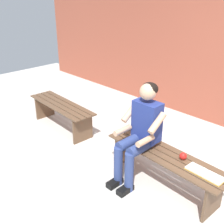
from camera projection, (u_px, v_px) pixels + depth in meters
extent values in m
cube|color=beige|center=(47.00, 182.00, 3.58)|extent=(10.00, 7.00, 0.04)
cube|color=#9E4C38|center=(223.00, 41.00, 4.62)|extent=(9.50, 0.24, 2.88)
cube|color=brown|center=(173.00, 150.00, 3.42)|extent=(1.59, 0.16, 0.02)
cube|color=brown|center=(168.00, 153.00, 3.35)|extent=(1.59, 0.16, 0.02)
cube|color=brown|center=(162.00, 156.00, 3.29)|extent=(1.59, 0.16, 0.02)
cube|color=brown|center=(156.00, 159.00, 3.23)|extent=(1.59, 0.16, 0.02)
cube|color=brown|center=(213.00, 199.00, 2.96)|extent=(0.05, 0.37, 0.43)
cube|color=brown|center=(125.00, 148.00, 3.87)|extent=(0.05, 0.37, 0.43)
cube|color=brown|center=(69.00, 102.00, 4.82)|extent=(1.45, 0.16, 0.02)
cube|color=brown|center=(64.00, 104.00, 4.76)|extent=(1.45, 0.16, 0.02)
cube|color=brown|center=(58.00, 105.00, 4.69)|extent=(1.45, 0.16, 0.02)
cube|color=brown|center=(53.00, 107.00, 4.63)|extent=(1.45, 0.16, 0.02)
cube|color=brown|center=(83.00, 129.00, 4.41)|extent=(0.05, 0.37, 0.43)
cube|color=brown|center=(45.00, 106.00, 5.23)|extent=(0.05, 0.37, 0.43)
cube|color=navy|center=(147.00, 121.00, 3.40)|extent=(0.34, 0.20, 0.50)
sphere|color=tan|center=(148.00, 92.00, 3.24)|extent=(0.20, 0.20, 0.20)
ellipsoid|color=black|center=(150.00, 89.00, 3.25)|extent=(0.20, 0.19, 0.15)
cylinder|color=navy|center=(141.00, 147.00, 3.32)|extent=(0.13, 0.40, 0.13)
cylinder|color=navy|center=(130.00, 142.00, 3.44)|extent=(0.13, 0.40, 0.13)
cylinder|color=navy|center=(129.00, 172.00, 3.30)|extent=(0.11, 0.11, 0.52)
cube|color=black|center=(125.00, 190.00, 3.36)|extent=(0.10, 0.22, 0.07)
cylinder|color=navy|center=(118.00, 166.00, 3.42)|extent=(0.11, 0.11, 0.52)
cube|color=black|center=(115.00, 183.00, 3.47)|extent=(0.10, 0.22, 0.07)
cylinder|color=tan|center=(157.00, 123.00, 3.19)|extent=(0.08, 0.28, 0.23)
cylinder|color=tan|center=(145.00, 141.00, 3.18)|extent=(0.07, 0.26, 0.07)
cylinder|color=tan|center=(130.00, 112.00, 3.46)|extent=(0.08, 0.28, 0.23)
cylinder|color=tan|center=(123.00, 130.00, 3.41)|extent=(0.07, 0.26, 0.07)
sphere|color=red|center=(183.00, 156.00, 3.19)|extent=(0.09, 0.09, 0.09)
cube|color=white|center=(214.00, 178.00, 2.88)|extent=(0.21, 0.16, 0.02)
cube|color=white|center=(196.00, 169.00, 3.02)|extent=(0.21, 0.16, 0.02)
cube|color=#BF8C1E|center=(205.00, 174.00, 2.95)|extent=(0.42, 0.18, 0.01)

